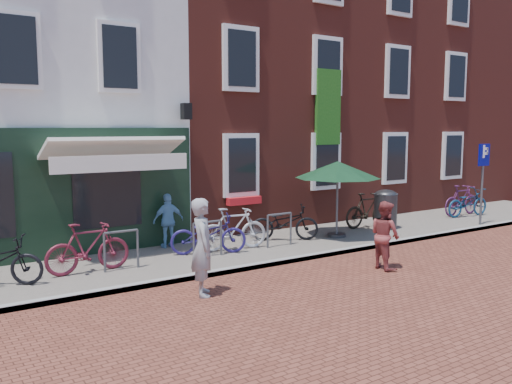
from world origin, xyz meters
TOP-DOWN VIEW (x-y plane):
  - ground at (0.00, 0.00)m, footprint 80.00×80.00m
  - sidewalk at (1.00, 1.50)m, footprint 24.00×3.00m
  - building_brick_mid at (2.00, 7.00)m, footprint 6.00×8.00m
  - building_brick_right at (8.00, 7.00)m, footprint 6.00×8.00m
  - filler_right at (14.50, 7.00)m, footprint 7.00×8.00m
  - litter_bin at (4.44, 1.40)m, footprint 0.66×0.66m
  - parking_sign at (7.29, 0.24)m, footprint 0.50×0.08m
  - parasol at (2.47, 1.30)m, footprint 2.26×2.26m
  - woman at (-2.74, -0.92)m, footprint 0.64×0.76m
  - boy at (1.35, -1.45)m, footprint 0.65×0.78m
  - cafe_person at (-1.82, 2.60)m, footprint 0.79×0.35m
  - bicycle_1 at (-4.13, 1.37)m, footprint 1.71×0.51m
  - bicycle_2 at (-1.34, 1.46)m, footprint 1.86×1.23m
  - bicycle_3 at (-0.65, 1.48)m, footprint 1.76×0.75m
  - bicycle_4 at (1.03, 1.70)m, footprint 1.83×1.40m
  - bicycle_5 at (4.15, 1.83)m, footprint 1.71×0.51m
  - bicycle_6 at (8.27, 1.39)m, footprint 1.80×0.77m
  - bicycle_7 at (8.29, 1.63)m, footprint 1.71×0.49m

SIDE VIEW (x-z plane):
  - ground at x=0.00m, z-range 0.00..0.00m
  - sidewalk at x=1.00m, z-range 0.00..0.10m
  - bicycle_2 at x=-1.34m, z-range 0.10..1.02m
  - bicycle_4 at x=1.03m, z-range 0.10..1.02m
  - bicycle_6 at x=8.27m, z-range 0.10..1.02m
  - bicycle_1 at x=-4.13m, z-range 0.10..1.12m
  - bicycle_3 at x=-0.65m, z-range 0.10..1.12m
  - bicycle_5 at x=4.15m, z-range 0.10..1.12m
  - bicycle_7 at x=8.29m, z-range 0.10..1.12m
  - litter_bin at x=4.44m, z-range 0.12..1.32m
  - boy at x=1.35m, z-range 0.00..1.46m
  - cafe_person at x=-1.82m, z-range 0.10..1.42m
  - woman at x=-2.74m, z-range 0.00..1.76m
  - parking_sign at x=7.29m, z-range 0.54..2.97m
  - parasol at x=2.47m, z-range 0.92..3.04m
  - filler_right at x=14.50m, z-range 0.00..9.00m
  - building_brick_mid at x=2.00m, z-range 0.00..10.00m
  - building_brick_right at x=8.00m, z-range 0.00..10.00m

